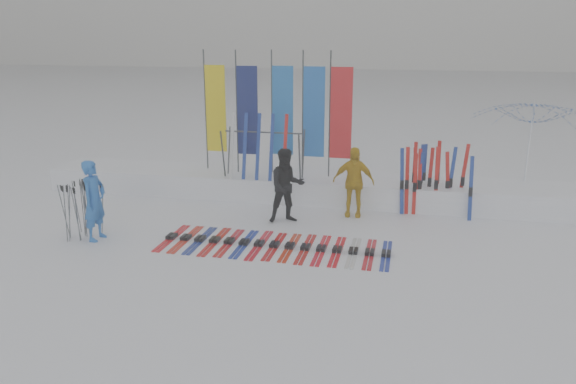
% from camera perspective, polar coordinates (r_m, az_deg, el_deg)
% --- Properties ---
extents(ground, '(120.00, 120.00, 0.00)m').
position_cam_1_polar(ground, '(10.64, -2.94, -7.43)').
color(ground, white).
rests_on(ground, ground).
extents(snow_bank, '(14.00, 1.60, 0.60)m').
position_cam_1_polar(snow_bank, '(14.79, 1.75, 0.53)').
color(snow_bank, white).
rests_on(snow_bank, ground).
extents(person_blue, '(0.45, 0.65, 1.70)m').
position_cam_1_polar(person_blue, '(12.33, -19.08, -0.83)').
color(person_blue, blue).
rests_on(person_blue, ground).
extents(person_black, '(1.03, 0.94, 1.71)m').
position_cam_1_polar(person_black, '(12.76, -0.13, 0.64)').
color(person_black, black).
rests_on(person_black, ground).
extents(person_yellow, '(0.98, 0.43, 1.67)m').
position_cam_1_polar(person_yellow, '(13.28, 6.66, 1.04)').
color(person_yellow, gold).
rests_on(person_yellow, ground).
extents(tent_canopy, '(3.16, 3.21, 2.69)m').
position_cam_1_polar(tent_canopy, '(15.16, 23.26, 3.68)').
color(tent_canopy, white).
rests_on(tent_canopy, ground).
extents(ski_row, '(4.67, 1.70, 0.07)m').
position_cam_1_polar(ski_row, '(11.50, -1.42, -5.40)').
color(ski_row, red).
rests_on(ski_row, ground).
extents(pole_cluster, '(0.80, 0.62, 1.25)m').
position_cam_1_polar(pole_cluster, '(12.62, -20.43, -1.77)').
color(pole_cluster, '#595B60').
rests_on(pole_cluster, ground).
extents(feather_flags, '(3.98, 0.23, 3.20)m').
position_cam_1_polar(feather_flags, '(14.70, -1.02, 8.18)').
color(feather_flags, '#383A3F').
rests_on(feather_flags, ground).
extents(ski_rack, '(2.04, 0.80, 1.23)m').
position_cam_1_polar(ski_rack, '(14.38, -2.54, 4.52)').
color(ski_rack, '#383A3F').
rests_on(ski_rack, ground).
extents(upright_skis, '(1.65, 1.19, 1.68)m').
position_cam_1_polar(upright_skis, '(13.97, 14.13, 1.23)').
color(upright_skis, navy).
rests_on(upright_skis, ground).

